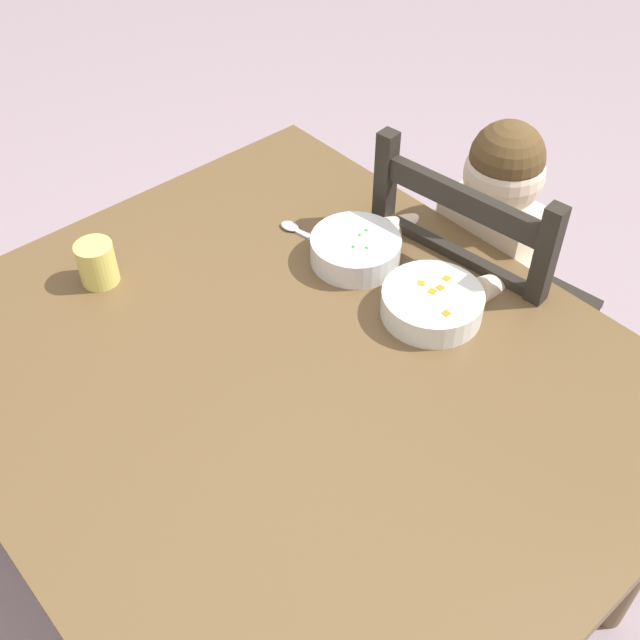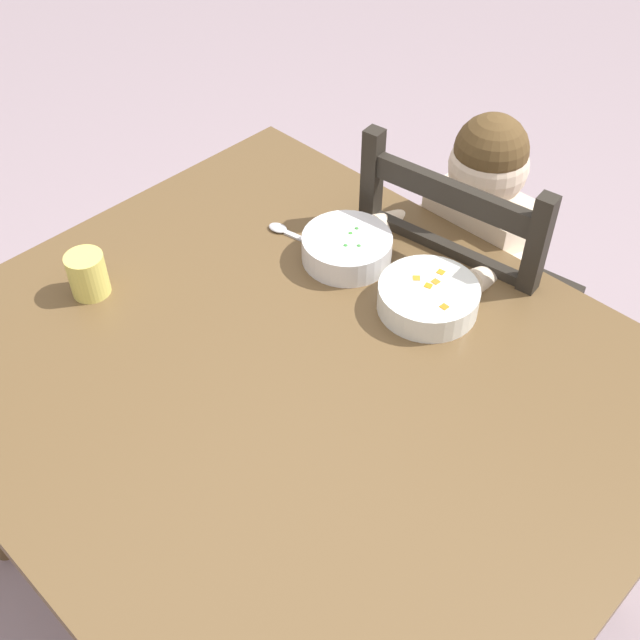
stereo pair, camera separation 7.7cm
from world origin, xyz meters
name	(u,v)px [view 2 (the right image)]	position (x,y,z in m)	size (l,w,h in m)	color
ground_plane	(300,570)	(0.00, 0.00, 0.00)	(8.00, 8.00, 0.00)	#9D8891
dining_table	(294,402)	(0.00, 0.00, 0.64)	(1.28, 1.09, 0.73)	brown
dining_chair	(461,308)	(-0.03, 0.59, 0.46)	(0.47, 0.47, 0.95)	black
child_figure	(467,251)	(-0.04, 0.59, 0.64)	(0.32, 0.31, 0.97)	beige
bowl_of_peas	(347,247)	(-0.14, 0.29, 0.76)	(0.19, 0.19, 0.06)	white
bowl_of_carrots	(428,297)	(0.07, 0.29, 0.76)	(0.19, 0.19, 0.05)	white
spoon	(286,231)	(-0.29, 0.26, 0.74)	(0.14, 0.04, 0.01)	silver
drinking_cup	(88,274)	(-0.43, -0.13, 0.78)	(0.08, 0.08, 0.09)	#E0D464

